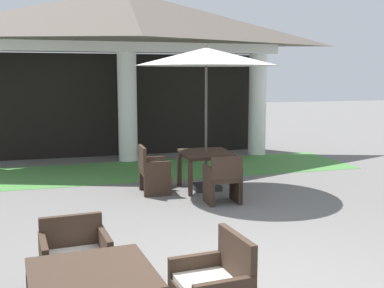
{
  "coord_description": "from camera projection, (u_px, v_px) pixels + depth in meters",
  "views": [
    {
      "loc": [
        -1.86,
        -4.09,
        2.18
      ],
      "look_at": [
        0.0,
        2.21,
        1.22
      ],
      "focal_mm": 44.94,
      "sensor_mm": 36.0,
      "label": 1
    }
  ],
  "objects": [
    {
      "name": "patio_table_near_foreground",
      "position": [
        92.0,
        284.0,
        3.58
      ],
      "size": [
        0.98,
        0.98,
        0.73
      ],
      "rotation": [
        0.0,
        0.0,
        0.08
      ],
      "color": "#38281E",
      "rests_on": "ground"
    },
    {
      "name": "patio_chair_near_foreground_north",
      "position": [
        75.0,
        263.0,
        4.53
      ],
      "size": [
        0.66,
        0.61,
        0.82
      ],
      "rotation": [
        0.0,
        0.0,
        -3.06
      ],
      "color": "#38281E",
      "rests_on": "ground"
    },
    {
      "name": "patio_chair_mid_left_south",
      "position": [
        223.0,
        180.0,
        8.13
      ],
      "size": [
        0.57,
        0.52,
        0.83
      ],
      "rotation": [
        0.0,
        0.0,
        -0.02
      ],
      "color": "#38281E",
      "rests_on": "ground"
    },
    {
      "name": "terracotta_urn",
      "position": [
        165.0,
        179.0,
        9.34
      ],
      "size": [
        0.32,
        0.32,
        0.37
      ],
      "color": "#9E5633",
      "rests_on": "ground"
    },
    {
      "name": "patio_table_mid_left",
      "position": [
        206.0,
        156.0,
        9.06
      ],
      "size": [
        0.92,
        0.92,
        0.74
      ],
      "rotation": [
        0.0,
        0.0,
        -0.02
      ],
      "color": "#38281E",
      "rests_on": "ground"
    },
    {
      "name": "background_pavilion",
      "position": [
        125.0,
        30.0,
        11.84
      ],
      "size": [
        8.29,
        3.1,
        4.2
      ],
      "color": "white",
      "rests_on": "ground"
    },
    {
      "name": "lawn_strip",
      "position": [
        138.0,
        171.0,
        10.91
      ],
      "size": [
        10.09,
        2.41,
        0.01
      ],
      "primitive_type": "cube",
      "color": "#47843D",
      "rests_on": "ground"
    },
    {
      "name": "patio_umbrella_mid_left",
      "position": [
        206.0,
        58.0,
        8.8
      ],
      "size": [
        2.63,
        2.63,
        2.72
      ],
      "color": "#2D2D2D",
      "rests_on": "ground"
    },
    {
      "name": "patio_chair_mid_left_west",
      "position": [
        152.0,
        171.0,
        8.83
      ],
      "size": [
        0.51,
        0.62,
        0.88
      ],
      "rotation": [
        0.0,
        0.0,
        -1.6
      ],
      "color": "#38281E",
      "rests_on": "ground"
    }
  ]
}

